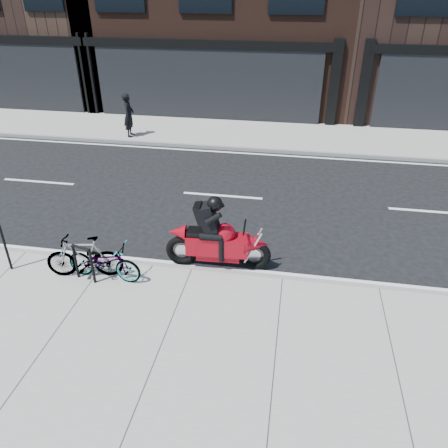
% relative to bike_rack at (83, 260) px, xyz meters
% --- Properties ---
extents(ground, '(120.00, 120.00, 0.00)m').
position_rel_bike_rack_xyz_m(ground, '(2.12, 2.74, -0.62)').
color(ground, black).
rests_on(ground, ground).
extents(sidewalk_near, '(60.00, 6.00, 0.13)m').
position_rel_bike_rack_xyz_m(sidewalk_near, '(2.12, -2.26, -0.56)').
color(sidewalk_near, gray).
rests_on(sidewalk_near, ground).
extents(sidewalk_far, '(60.00, 3.50, 0.13)m').
position_rel_bike_rack_xyz_m(sidewalk_far, '(2.12, 10.49, -0.56)').
color(sidewalk_far, gray).
rests_on(sidewalk_far, ground).
extents(bike_rack, '(0.49, 0.18, 0.84)m').
position_rel_bike_rack_xyz_m(bike_rack, '(0.00, 0.00, 0.00)').
color(bike_rack, black).
rests_on(bike_rack, sidewalk_near).
extents(bicycle_front, '(1.68, 0.70, 0.86)m').
position_rel_bike_rack_xyz_m(bicycle_front, '(0.39, 0.14, -0.06)').
color(bicycle_front, gray).
rests_on(bicycle_front, sidewalk_near).
extents(bicycle_rear, '(1.68, 0.75, 0.98)m').
position_rel_bike_rack_xyz_m(bicycle_rear, '(-0.04, 0.14, -0.00)').
color(bicycle_rear, gray).
rests_on(bicycle_rear, sidewalk_near).
extents(motorcycle, '(2.38, 0.57, 1.78)m').
position_rel_bike_rack_xyz_m(motorcycle, '(2.74, 1.14, 0.10)').
color(motorcycle, black).
rests_on(motorcycle, ground).
extents(pedestrian, '(0.49, 0.67, 1.69)m').
position_rel_bike_rack_xyz_m(pedestrian, '(-2.42, 9.24, 0.35)').
color(pedestrian, black).
rests_on(pedestrian, sidewalk_far).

